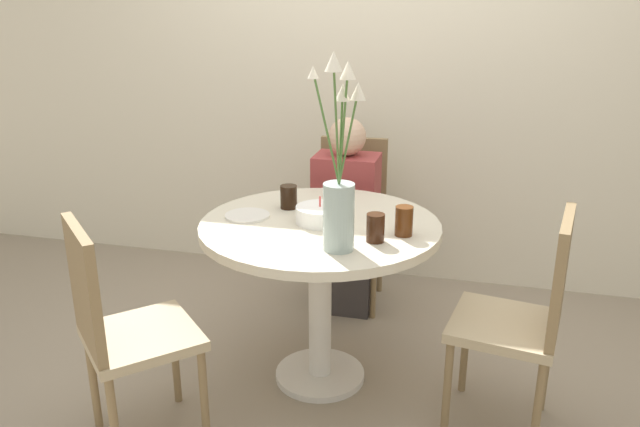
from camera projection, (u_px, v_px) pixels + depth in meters
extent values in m
plane|color=gray|center=(320.00, 377.00, 2.92)|extent=(16.00, 16.00, 0.00)
cube|color=beige|center=(373.00, 67.00, 3.66)|extent=(8.00, 0.05, 2.60)
cylinder|color=beige|center=(320.00, 227.00, 2.67)|extent=(1.03, 1.03, 0.04)
cylinder|color=silver|center=(320.00, 304.00, 2.79)|extent=(0.10, 0.10, 0.70)
cylinder|color=silver|center=(320.00, 374.00, 2.91)|extent=(0.41, 0.41, 0.03)
cube|color=tan|center=(348.00, 228.00, 3.51)|extent=(0.42, 0.42, 0.04)
cube|color=olive|center=(354.00, 177.00, 3.60)|extent=(0.38, 0.05, 0.46)
cylinder|color=olive|center=(312.00, 276.00, 3.46)|extent=(0.03, 0.03, 0.43)
cylinder|color=olive|center=(373.00, 282.00, 3.40)|extent=(0.03, 0.03, 0.43)
cylinder|color=olive|center=(324.00, 253.00, 3.77)|extent=(0.03, 0.03, 0.43)
cylinder|color=olive|center=(380.00, 258.00, 3.71)|extent=(0.03, 0.03, 0.43)
cube|color=tan|center=(142.00, 337.00, 2.38)|extent=(0.57, 0.57, 0.04)
cube|color=olive|center=(84.00, 288.00, 2.21)|extent=(0.30, 0.29, 0.46)
cylinder|color=olive|center=(204.00, 398.00, 2.40)|extent=(0.03, 0.03, 0.43)
cylinder|color=olive|center=(175.00, 357.00, 2.68)|extent=(0.03, 0.03, 0.43)
cylinder|color=olive|center=(93.00, 381.00, 2.51)|extent=(0.03, 0.03, 0.43)
cube|color=tan|center=(504.00, 325.00, 2.46)|extent=(0.46, 0.46, 0.04)
cube|color=olive|center=(560.00, 276.00, 2.31)|extent=(0.10, 0.38, 0.46)
cylinder|color=olive|center=(465.00, 348.00, 2.75)|extent=(0.03, 0.03, 0.43)
cylinder|color=olive|center=(447.00, 389.00, 2.46)|extent=(0.03, 0.03, 0.43)
cylinder|color=olive|center=(546.00, 365.00, 2.62)|extent=(0.03, 0.03, 0.43)
cylinder|color=olive|center=(537.00, 411.00, 2.33)|extent=(0.03, 0.03, 0.43)
cylinder|color=white|center=(320.00, 214.00, 2.66)|extent=(0.21, 0.21, 0.07)
cylinder|color=#E54C4C|center=(320.00, 201.00, 2.64)|extent=(0.01, 0.01, 0.04)
cylinder|color=#9EB2AD|center=(339.00, 217.00, 2.34)|extent=(0.12, 0.12, 0.26)
cylinder|color=#4C7538|center=(336.00, 127.00, 2.15)|extent=(0.02, 0.17, 0.46)
cone|color=silver|center=(334.00, 61.00, 2.00)|extent=(0.06, 0.06, 0.07)
cylinder|color=#4C7538|center=(348.00, 139.00, 2.21)|extent=(0.08, 0.06, 0.35)
cone|color=silver|center=(358.00, 91.00, 2.12)|extent=(0.05, 0.05, 0.06)
cylinder|color=#4C7538|center=(341.00, 140.00, 2.21)|extent=(0.03, 0.07, 0.35)
cone|color=silver|center=(343.00, 92.00, 2.12)|extent=(0.05, 0.05, 0.06)
cylinder|color=#4C7538|center=(327.00, 130.00, 2.22)|extent=(0.09, 0.05, 0.41)
cone|color=silver|center=(313.00, 72.00, 2.15)|extent=(0.04, 0.04, 0.04)
cylinder|color=#4C7538|center=(343.00, 130.00, 2.18)|extent=(0.06, 0.11, 0.43)
cone|color=silver|center=(348.00, 70.00, 2.06)|extent=(0.06, 0.06, 0.06)
cylinder|color=silver|center=(247.00, 215.00, 2.74)|extent=(0.20, 0.20, 0.01)
cylinder|color=#51280F|center=(404.00, 221.00, 2.50)|extent=(0.07, 0.07, 0.12)
cylinder|color=#33190C|center=(375.00, 228.00, 2.44)|extent=(0.07, 0.07, 0.11)
cylinder|color=black|center=(289.00, 197.00, 2.83)|extent=(0.08, 0.08, 0.11)
cube|color=#383333|center=(345.00, 269.00, 3.50)|extent=(0.31, 0.24, 0.47)
cube|color=#993838|center=(346.00, 193.00, 3.36)|extent=(0.34, 0.24, 0.42)
sphere|color=#D1A889|center=(347.00, 137.00, 3.26)|extent=(0.20, 0.20, 0.20)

